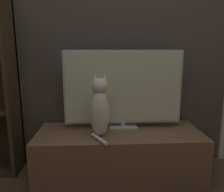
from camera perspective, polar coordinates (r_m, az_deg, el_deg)
wall_back at (r=2.10m, az=1.35°, el=17.23°), size 4.80×0.05×2.60m
tv_stand at (r=1.99m, az=1.87°, el=-14.85°), size 1.41×0.54×0.42m
tv at (r=1.90m, az=2.91°, el=1.86°), size 1.03×0.15×0.69m
cat at (r=1.75m, az=-3.17°, el=-3.28°), size 0.17×0.30×0.50m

